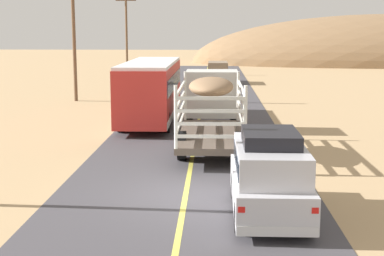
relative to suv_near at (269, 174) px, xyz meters
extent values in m
plane|color=tan|center=(-2.31, 1.99, -1.15)|extent=(240.00, 240.00, 0.00)
cube|color=#423F44|center=(-2.31, 1.99, -1.14)|extent=(8.00, 120.00, 0.02)
cube|color=#D8CC4C|center=(-2.31, 1.99, -1.13)|extent=(0.16, 117.60, 0.00)
cube|color=silver|center=(0.00, 0.08, -0.45)|extent=(1.90, 4.60, 0.90)
cube|color=silver|center=(0.00, -0.07, 0.40)|extent=(1.75, 3.59, 0.80)
cube|color=#192333|center=(0.00, -0.07, 0.42)|extent=(1.79, 3.22, 0.44)
cube|color=silver|center=(0.00, -2.14, -0.78)|extent=(1.86, 0.20, 0.24)
cube|color=red|center=(-0.83, -2.20, -0.27)|extent=(0.16, 0.06, 0.14)
cube|color=red|center=(0.83, -2.20, -0.27)|extent=(0.16, 0.06, 0.14)
cube|color=black|center=(0.00, -0.02, 0.98)|extent=(1.42, 2.07, 0.36)
cylinder|color=black|center=(-0.82, 1.51, -0.75)|extent=(0.26, 0.76, 0.76)
cylinder|color=black|center=(0.82, 1.51, -0.75)|extent=(0.26, 0.76, 0.76)
cylinder|color=black|center=(-0.82, -1.34, -0.75)|extent=(0.26, 0.76, 0.76)
cylinder|color=black|center=(0.82, -1.34, -0.75)|extent=(0.26, 0.76, 0.76)
cube|color=silver|center=(-1.59, 13.10, 0.67)|extent=(2.50, 2.20, 2.20)
cube|color=#192333|center=(-1.59, 13.10, 1.12)|extent=(2.53, 1.54, 0.70)
cube|color=brown|center=(-1.59, 7.70, -0.43)|extent=(2.50, 6.40, 0.24)
cylinder|color=silver|center=(-2.78, 10.84, 0.79)|extent=(0.12, 0.12, 2.20)
cylinder|color=silver|center=(-0.40, 10.84, 0.79)|extent=(0.12, 0.12, 2.20)
cylinder|color=silver|center=(-2.78, 4.56, 0.79)|extent=(0.12, 0.12, 2.20)
cylinder|color=silver|center=(-0.40, 4.56, 0.79)|extent=(0.12, 0.12, 2.20)
cube|color=silver|center=(-2.80, 7.70, 0.13)|extent=(0.08, 6.30, 0.12)
cube|color=silver|center=(-0.38, 7.70, 0.13)|extent=(0.08, 6.30, 0.12)
cube|color=silver|center=(-1.59, 4.54, 0.13)|extent=(2.40, 0.08, 0.12)
cube|color=silver|center=(-2.80, 7.70, 0.57)|extent=(0.08, 6.30, 0.12)
cube|color=silver|center=(-0.38, 7.70, 0.57)|extent=(0.08, 6.30, 0.12)
cube|color=silver|center=(-1.59, 4.54, 0.57)|extent=(2.40, 0.08, 0.12)
cube|color=silver|center=(-2.80, 7.70, 1.01)|extent=(0.08, 6.30, 0.12)
cube|color=silver|center=(-0.38, 7.70, 1.01)|extent=(0.08, 6.30, 0.12)
cube|color=silver|center=(-1.59, 4.54, 1.01)|extent=(2.40, 0.08, 0.12)
cube|color=silver|center=(-2.80, 7.70, 1.45)|extent=(0.08, 6.30, 0.12)
cube|color=silver|center=(-0.38, 7.70, 1.45)|extent=(0.08, 6.30, 0.12)
cube|color=silver|center=(-1.59, 4.54, 1.45)|extent=(2.40, 0.08, 0.12)
ellipsoid|color=#8C6B4C|center=(-1.59, 7.70, 1.54)|extent=(1.75, 3.84, 0.70)
cylinder|color=black|center=(-2.68, 13.10, -0.58)|extent=(0.32, 1.10, 1.10)
cylinder|color=black|center=(-0.50, 13.10, -0.58)|extent=(0.32, 1.10, 1.10)
cylinder|color=black|center=(-2.68, 6.42, -0.58)|extent=(0.32, 1.10, 1.10)
cylinder|color=black|center=(-0.50, 6.42, -0.58)|extent=(0.32, 1.10, 1.10)
cube|color=red|center=(-4.84, 15.39, 0.57)|extent=(2.50, 10.00, 2.70)
cube|color=white|center=(-4.84, 15.39, 2.00)|extent=(2.45, 9.80, 0.16)
cube|color=#192333|center=(-4.84, 15.39, 1.04)|extent=(2.54, 9.20, 0.80)
cube|color=silver|center=(-4.84, 15.39, -0.58)|extent=(2.53, 9.80, 0.36)
cylinder|color=black|center=(-5.94, 18.64, -0.63)|extent=(0.30, 1.00, 1.00)
cylinder|color=black|center=(-3.74, 18.64, -0.63)|extent=(0.30, 1.00, 1.00)
cylinder|color=black|center=(-5.94, 12.14, -0.63)|extent=(0.30, 1.00, 1.00)
cylinder|color=black|center=(-3.74, 12.14, -0.63)|extent=(0.30, 1.00, 1.00)
cube|color=#8C7259|center=(-1.16, 37.83, -0.45)|extent=(1.90, 4.60, 0.90)
cube|color=#8C7259|center=(-1.16, 37.68, 0.40)|extent=(1.75, 3.59, 0.80)
cube|color=#192333|center=(-1.16, 37.68, 0.42)|extent=(1.79, 3.22, 0.44)
cube|color=silver|center=(-1.16, 35.61, -0.78)|extent=(1.86, 0.20, 0.24)
cube|color=red|center=(-1.99, 35.55, -0.27)|extent=(0.16, 0.06, 0.14)
cube|color=red|center=(-0.33, 35.55, -0.27)|extent=(0.16, 0.06, 0.14)
cylinder|color=black|center=(-1.98, 39.26, -0.75)|extent=(0.26, 0.76, 0.76)
cylinder|color=black|center=(-0.34, 39.26, -0.75)|extent=(0.26, 0.76, 0.76)
cylinder|color=black|center=(-1.98, 36.41, -0.75)|extent=(0.26, 0.76, 0.76)
cylinder|color=black|center=(-0.34, 36.41, -0.75)|extent=(0.26, 0.76, 0.76)
cylinder|color=brown|center=(-11.05, 24.17, 3.26)|extent=(0.24, 0.24, 8.83)
cylinder|color=brown|center=(-11.05, 47.52, 3.13)|extent=(0.24, 0.24, 8.57)
cube|color=brown|center=(-11.05, 47.52, 6.82)|extent=(2.20, 0.14, 0.14)
camera|label=1|loc=(-1.46, -14.62, 3.77)|focal=53.19mm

